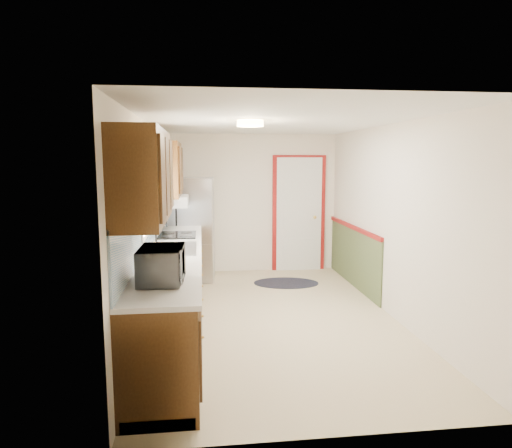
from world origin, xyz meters
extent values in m
cube|color=#C7B58C|center=(0.00, 0.00, 0.00)|extent=(3.20, 5.20, 0.12)
cube|color=white|center=(0.00, 0.00, 2.40)|extent=(3.20, 5.20, 0.12)
cube|color=white|center=(0.00, 2.50, 1.20)|extent=(3.20, 0.10, 2.40)
cube|color=white|center=(0.00, -2.50, 1.20)|extent=(3.20, 0.10, 2.40)
cube|color=white|center=(-1.50, 0.00, 1.20)|extent=(0.10, 5.20, 2.40)
cube|color=white|center=(1.50, 0.00, 1.20)|extent=(0.10, 5.20, 2.40)
cube|color=#3A210D|center=(-1.20, -0.30, 0.45)|extent=(0.60, 4.00, 0.90)
cube|color=silver|center=(-1.19, -0.30, 0.92)|extent=(0.63, 4.00, 0.04)
cube|color=#4F90C0|center=(-1.49, -0.30, 1.22)|extent=(0.02, 4.00, 0.55)
cube|color=#3A210D|center=(-1.32, -1.60, 1.83)|extent=(0.35, 1.40, 0.75)
cube|color=#3A210D|center=(-1.32, 1.10, 1.83)|extent=(0.35, 1.20, 0.75)
cube|color=white|center=(-1.49, -0.20, 1.62)|extent=(0.02, 1.00, 0.90)
cube|color=#CF6626|center=(-1.44, -0.20, 1.97)|extent=(0.05, 1.12, 0.24)
cube|color=#B7B7BC|center=(-1.19, -0.20, 0.95)|extent=(0.52, 0.82, 0.02)
cube|color=white|center=(-1.27, 1.15, 1.38)|extent=(0.45, 0.60, 0.15)
cube|color=maroon|center=(0.85, 2.47, 1.00)|extent=(0.94, 0.05, 2.08)
cube|color=white|center=(0.85, 2.44, 1.00)|extent=(0.80, 0.04, 2.00)
cube|color=#45532F|center=(1.49, 1.35, 0.45)|extent=(0.02, 2.30, 0.90)
cube|color=maroon|center=(1.48, 1.35, 0.92)|extent=(0.04, 2.30, 0.06)
cylinder|color=#FFD88C|center=(-0.30, -0.20, 2.36)|extent=(0.30, 0.30, 0.06)
imported|color=white|center=(-1.20, -1.62, 1.12)|extent=(0.31, 0.54, 0.36)
cube|color=#B7B7BC|center=(-1.02, 2.04, 0.84)|extent=(0.74, 0.70, 1.67)
cylinder|color=black|center=(-1.25, 1.67, 0.75)|extent=(0.02, 0.02, 1.17)
ellipsoid|color=black|center=(0.46, 1.56, 0.01)|extent=(1.11, 0.79, 0.01)
cube|color=black|center=(-1.19, 0.75, 0.95)|extent=(0.49, 0.59, 0.02)
camera|label=1|loc=(-0.86, -5.41, 1.95)|focal=32.00mm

